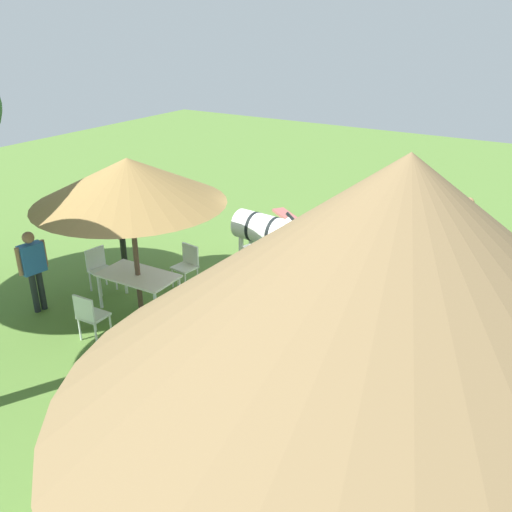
{
  "coord_description": "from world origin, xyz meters",
  "views": [
    {
      "loc": [
        -4.08,
        8.8,
        5.18
      ],
      "look_at": [
        0.94,
        0.77,
        1.0
      ],
      "focal_mm": 37.79,
      "sensor_mm": 36.0,
      "label": 1
    }
  ],
  "objects_px": {
    "patio_dining_table": "(138,278)",
    "zebra_toward_hut": "(267,231)",
    "zebra_by_umbrella": "(286,291)",
    "patio_chair_east_end": "(187,263)",
    "guest_behind_table": "(33,264)",
    "patio_chair_near_hut": "(184,307)",
    "shade_umbrella": "(129,181)",
    "patio_chair_west_end": "(99,266)",
    "guest_beside_umbrella": "(121,228)",
    "patio_chair_near_lawn": "(90,314)",
    "thatched_hut": "(386,371)",
    "standing_watcher": "(465,227)",
    "zebra_nearest_camera": "(443,276)"
  },
  "relations": [
    {
      "from": "standing_watcher",
      "to": "zebra_toward_hut",
      "type": "height_order",
      "value": "standing_watcher"
    },
    {
      "from": "patio_chair_east_end",
      "to": "guest_behind_table",
      "type": "bearing_deg",
      "value": 59.97
    },
    {
      "from": "shade_umbrella",
      "to": "guest_behind_table",
      "type": "distance_m",
      "value": 2.5
    },
    {
      "from": "patio_chair_near_lawn",
      "to": "zebra_by_umbrella",
      "type": "distance_m",
      "value": 3.4
    },
    {
      "from": "patio_chair_west_end",
      "to": "guest_beside_umbrella",
      "type": "height_order",
      "value": "guest_beside_umbrella"
    },
    {
      "from": "patio_chair_west_end",
      "to": "patio_chair_east_end",
      "type": "height_order",
      "value": "same"
    },
    {
      "from": "patio_chair_east_end",
      "to": "zebra_toward_hut",
      "type": "bearing_deg",
      "value": -120.48
    },
    {
      "from": "zebra_nearest_camera",
      "to": "zebra_toward_hut",
      "type": "xyz_separation_m",
      "value": [
        3.78,
        -0.21,
        0.01
      ]
    },
    {
      "from": "shade_umbrella",
      "to": "zebra_by_umbrella",
      "type": "xyz_separation_m",
      "value": [
        -2.97,
        -0.43,
        -1.56
      ]
    },
    {
      "from": "patio_dining_table",
      "to": "guest_behind_table",
      "type": "xyz_separation_m",
      "value": [
        1.61,
        1.07,
        0.32
      ]
    },
    {
      "from": "zebra_toward_hut",
      "to": "standing_watcher",
      "type": "bearing_deg",
      "value": 130.45
    },
    {
      "from": "patio_chair_west_end",
      "to": "patio_chair_east_end",
      "type": "distance_m",
      "value": 1.8
    },
    {
      "from": "thatched_hut",
      "to": "standing_watcher",
      "type": "relative_size",
      "value": 3.42
    },
    {
      "from": "shade_umbrella",
      "to": "patio_chair_near_hut",
      "type": "relative_size",
      "value": 3.85
    },
    {
      "from": "patio_chair_west_end",
      "to": "zebra_toward_hut",
      "type": "height_order",
      "value": "zebra_toward_hut"
    },
    {
      "from": "patio_chair_east_end",
      "to": "thatched_hut",
      "type": "bearing_deg",
      "value": 150.56
    },
    {
      "from": "shade_umbrella",
      "to": "guest_behind_table",
      "type": "xyz_separation_m",
      "value": [
        1.61,
        1.07,
        -1.59
      ]
    },
    {
      "from": "patio_chair_near_lawn",
      "to": "guest_beside_umbrella",
      "type": "bearing_deg",
      "value": 120.51
    },
    {
      "from": "patio_chair_near_hut",
      "to": "patio_chair_east_end",
      "type": "relative_size",
      "value": 1.0
    },
    {
      "from": "shade_umbrella",
      "to": "zebra_by_umbrella",
      "type": "height_order",
      "value": "shade_umbrella"
    },
    {
      "from": "shade_umbrella",
      "to": "patio_chair_west_end",
      "type": "xyz_separation_m",
      "value": [
        1.27,
        -0.18,
        -2.05
      ]
    },
    {
      "from": "thatched_hut",
      "to": "guest_behind_table",
      "type": "height_order",
      "value": "thatched_hut"
    },
    {
      "from": "patio_chair_near_lawn",
      "to": "patio_chair_near_hut",
      "type": "xyz_separation_m",
      "value": [
        -1.2,
        -1.08,
        0.0
      ]
    },
    {
      "from": "shade_umbrella",
      "to": "patio_chair_west_end",
      "type": "distance_m",
      "value": 2.42
    },
    {
      "from": "guest_behind_table",
      "to": "zebra_toward_hut",
      "type": "xyz_separation_m",
      "value": [
        -2.86,
        -3.78,
        0.01
      ]
    },
    {
      "from": "patio_chair_near_hut",
      "to": "shade_umbrella",
      "type": "bearing_deg",
      "value": 90.0
    },
    {
      "from": "guest_beside_umbrella",
      "to": "patio_chair_near_hut",
      "type": "bearing_deg",
      "value": 13.54
    },
    {
      "from": "shade_umbrella",
      "to": "zebra_nearest_camera",
      "type": "relative_size",
      "value": 1.79
    },
    {
      "from": "guest_behind_table",
      "to": "patio_chair_near_lawn",
      "type": "bearing_deg",
      "value": 90.3
    },
    {
      "from": "patio_chair_near_hut",
      "to": "zebra_by_umbrella",
      "type": "distance_m",
      "value": 1.88
    },
    {
      "from": "guest_behind_table",
      "to": "patio_chair_near_hut",
      "type": "bearing_deg",
      "value": 114.26
    },
    {
      "from": "patio_chair_near_lawn",
      "to": "guest_behind_table",
      "type": "distance_m",
      "value": 1.75
    },
    {
      "from": "thatched_hut",
      "to": "patio_chair_east_end",
      "type": "height_order",
      "value": "thatched_hut"
    },
    {
      "from": "patio_chair_west_end",
      "to": "patio_chair_near_hut",
      "type": "xyz_separation_m",
      "value": [
        -2.54,
        0.4,
        0.0
      ]
    },
    {
      "from": "shade_umbrella",
      "to": "standing_watcher",
      "type": "distance_m",
      "value": 7.24
    },
    {
      "from": "shade_umbrella",
      "to": "zebra_toward_hut",
      "type": "height_order",
      "value": "shade_umbrella"
    },
    {
      "from": "patio_chair_east_end",
      "to": "zebra_by_umbrella",
      "type": "height_order",
      "value": "zebra_by_umbrella"
    },
    {
      "from": "zebra_by_umbrella",
      "to": "shade_umbrella",
      "type": "bearing_deg",
      "value": 119.55
    },
    {
      "from": "patio_dining_table",
      "to": "guest_behind_table",
      "type": "height_order",
      "value": "guest_behind_table"
    },
    {
      "from": "guest_beside_umbrella",
      "to": "zebra_toward_hut",
      "type": "height_order",
      "value": "guest_beside_umbrella"
    },
    {
      "from": "shade_umbrella",
      "to": "patio_dining_table",
      "type": "bearing_deg",
      "value": -135.0
    },
    {
      "from": "patio_chair_east_end",
      "to": "guest_beside_umbrella",
      "type": "relative_size",
      "value": 0.54
    },
    {
      "from": "thatched_hut",
      "to": "guest_behind_table",
      "type": "relative_size",
      "value": 3.52
    },
    {
      "from": "patio_dining_table",
      "to": "zebra_by_umbrella",
      "type": "bearing_deg",
      "value": -171.74
    },
    {
      "from": "patio_chair_near_lawn",
      "to": "zebra_toward_hut",
      "type": "height_order",
      "value": "zebra_toward_hut"
    },
    {
      "from": "patio_dining_table",
      "to": "zebra_toward_hut",
      "type": "relative_size",
      "value": 0.73
    },
    {
      "from": "shade_umbrella",
      "to": "zebra_nearest_camera",
      "type": "height_order",
      "value": "shade_umbrella"
    },
    {
      "from": "guest_behind_table",
      "to": "zebra_toward_hut",
      "type": "bearing_deg",
      "value": 150.56
    },
    {
      "from": "guest_behind_table",
      "to": "shade_umbrella",
      "type": "bearing_deg",
      "value": 131.25
    },
    {
      "from": "patio_dining_table",
      "to": "guest_beside_umbrella",
      "type": "xyz_separation_m",
      "value": [
        1.54,
        -1.14,
        0.35
      ]
    }
  ]
}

